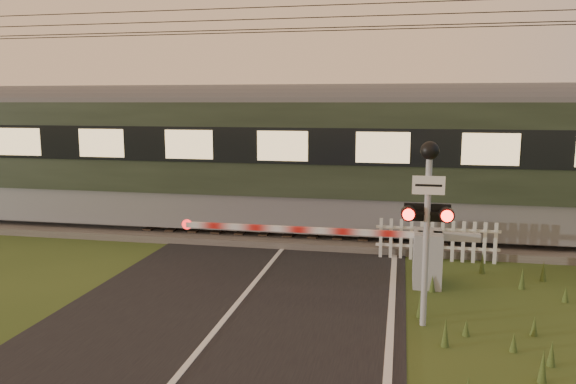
# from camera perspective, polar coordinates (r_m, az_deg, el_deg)

# --- Properties ---
(ground) EXTENTS (160.00, 160.00, 0.00)m
(ground) POSITION_cam_1_polar(r_m,az_deg,el_deg) (9.59, -6.81, -13.22)
(ground) COLOR #31461B
(ground) RESTS_ON ground
(road) EXTENTS (6.00, 140.00, 0.03)m
(road) POSITION_cam_1_polar(r_m,az_deg,el_deg) (9.38, -7.16, -13.70)
(road) COLOR black
(road) RESTS_ON ground
(track_bed) EXTENTS (140.00, 3.40, 0.39)m
(track_bed) POSITION_cam_1_polar(r_m,az_deg,el_deg) (15.59, 0.69, -4.10)
(track_bed) COLOR #47423D
(track_bed) RESTS_ON ground
(overhead_wires) EXTENTS (120.00, 0.62, 0.62)m
(overhead_wires) POSITION_cam_1_polar(r_m,az_deg,el_deg) (15.32, 0.73, 16.97)
(overhead_wires) COLOR black
(overhead_wires) RESTS_ON ground
(boom_gate) EXTENTS (6.19, 0.84, 1.12)m
(boom_gate) POSITION_cam_1_polar(r_m,az_deg,el_deg) (11.62, 12.70, -6.19)
(boom_gate) COLOR gray
(boom_gate) RESTS_ON ground
(crossing_signal) EXTENTS (0.77, 0.34, 3.03)m
(crossing_signal) POSITION_cam_1_polar(r_m,az_deg,el_deg) (9.19, 14.01, -0.87)
(crossing_signal) COLOR gray
(crossing_signal) RESTS_ON ground
(picket_fence) EXTENTS (2.79, 0.08, 0.95)m
(picket_fence) POSITION_cam_1_polar(r_m,az_deg,el_deg) (13.42, 14.89, -4.78)
(picket_fence) COLOR silver
(picket_fence) RESTS_ON ground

